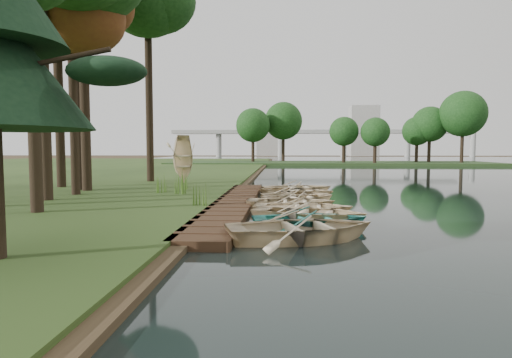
# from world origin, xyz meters

# --- Properties ---
(ground) EXTENTS (300.00, 300.00, 0.00)m
(ground) POSITION_xyz_m (0.00, 0.00, 0.00)
(ground) COLOR #3D2F1D
(boardwalk) EXTENTS (1.60, 16.00, 0.30)m
(boardwalk) POSITION_xyz_m (-1.60, 0.00, 0.15)
(boardwalk) COLOR #382415
(boardwalk) RESTS_ON ground
(peninsula) EXTENTS (50.00, 14.00, 0.45)m
(peninsula) POSITION_xyz_m (8.00, 50.00, 0.23)
(peninsula) COLOR #27401C
(peninsula) RESTS_ON ground
(far_trees) EXTENTS (45.60, 5.60, 8.80)m
(far_trees) POSITION_xyz_m (4.67, 50.00, 6.43)
(far_trees) COLOR black
(far_trees) RESTS_ON peninsula
(bridge) EXTENTS (95.90, 4.00, 8.60)m
(bridge) POSITION_xyz_m (12.31, 120.00, 7.08)
(bridge) COLOR #A5A5A0
(bridge) RESTS_ON ground
(building_a) EXTENTS (10.00, 8.00, 18.00)m
(building_a) POSITION_xyz_m (30.00, 140.00, 9.00)
(building_a) COLOR #A5A5A0
(building_a) RESTS_ON ground
(building_b) EXTENTS (8.00, 8.00, 12.00)m
(building_b) POSITION_xyz_m (-5.00, 145.00, 6.00)
(building_b) COLOR #A5A5A0
(building_b) RESTS_ON ground
(rowboat_0) EXTENTS (4.65, 3.88, 0.83)m
(rowboat_0) POSITION_xyz_m (0.95, -6.58, 0.46)
(rowboat_0) COLOR beige
(rowboat_0) RESTS_ON water
(rowboat_1) EXTENTS (3.88, 3.07, 0.73)m
(rowboat_1) POSITION_xyz_m (1.28, -4.96, 0.41)
(rowboat_1) COLOR teal
(rowboat_1) RESTS_ON water
(rowboat_2) EXTENTS (4.38, 3.68, 0.78)m
(rowboat_2) POSITION_xyz_m (1.30, -3.76, 0.44)
(rowboat_2) COLOR beige
(rowboat_2) RESTS_ON water
(rowboat_3) EXTENTS (3.78, 2.85, 0.74)m
(rowboat_3) POSITION_xyz_m (1.17, -2.30, 0.42)
(rowboat_3) COLOR beige
(rowboat_3) RESTS_ON water
(rowboat_4) EXTENTS (3.60, 2.62, 0.73)m
(rowboat_4) POSITION_xyz_m (0.76, -0.68, 0.42)
(rowboat_4) COLOR beige
(rowboat_4) RESTS_ON water
(rowboat_5) EXTENTS (4.03, 3.53, 0.69)m
(rowboat_5) POSITION_xyz_m (1.20, 1.03, 0.40)
(rowboat_5) COLOR beige
(rowboat_5) RESTS_ON water
(rowboat_6) EXTENTS (3.74, 3.05, 0.68)m
(rowboat_6) POSITION_xyz_m (1.08, 2.07, 0.39)
(rowboat_6) COLOR beige
(rowboat_6) RESTS_ON water
(rowboat_7) EXTENTS (4.40, 3.78, 0.77)m
(rowboat_7) POSITION_xyz_m (1.16, 3.61, 0.43)
(rowboat_7) COLOR beige
(rowboat_7) RESTS_ON water
(rowboat_8) EXTENTS (4.38, 3.59, 0.79)m
(rowboat_8) POSITION_xyz_m (1.25, 5.24, 0.45)
(rowboat_8) COLOR beige
(rowboat_8) RESTS_ON water
(stored_rowboat) EXTENTS (3.72, 3.68, 0.63)m
(stored_rowboat) POSITION_xyz_m (-5.92, 9.25, 0.62)
(stored_rowboat) COLOR beige
(stored_rowboat) RESTS_ON bank
(tree_2) EXTENTS (4.22, 4.22, 9.97)m
(tree_2) POSITION_xyz_m (-9.42, 2.00, 8.39)
(tree_2) COLOR black
(tree_2) RESTS_ON bank
(tree_4) EXTENTS (3.94, 3.94, 11.34)m
(tree_4) POSITION_xyz_m (-10.44, 4.30, 9.80)
(tree_4) COLOR black
(tree_4) RESTS_ON bank
(tree_6) EXTENTS (5.06, 5.06, 14.10)m
(tree_6) POSITION_xyz_m (-8.46, 10.58, 12.10)
(tree_6) COLOR black
(tree_6) RESTS_ON bank
(reeds_0) EXTENTS (0.60, 0.60, 0.91)m
(reeds_0) POSITION_xyz_m (-2.73, -1.51, 0.75)
(reeds_0) COLOR #3F661E
(reeds_0) RESTS_ON bank
(reeds_1) EXTENTS (0.60, 0.60, 0.99)m
(reeds_1) POSITION_xyz_m (-4.52, 2.43, 0.80)
(reeds_1) COLOR #3F661E
(reeds_1) RESTS_ON bank
(reeds_2) EXTENTS (0.60, 0.60, 0.88)m
(reeds_2) POSITION_xyz_m (-5.57, 3.08, 0.74)
(reeds_2) COLOR #3F661E
(reeds_2) RESTS_ON bank
(reeds_3) EXTENTS (0.60, 0.60, 1.02)m
(reeds_3) POSITION_xyz_m (-4.95, 4.83, 0.81)
(reeds_3) COLOR #3F661E
(reeds_3) RESTS_ON bank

